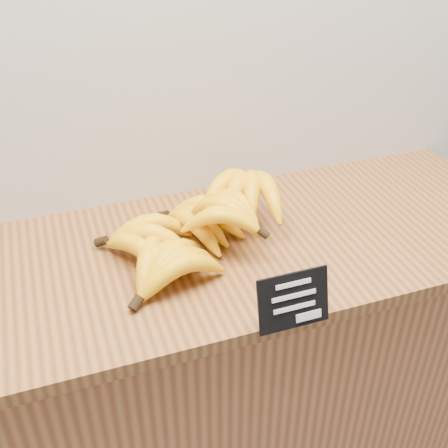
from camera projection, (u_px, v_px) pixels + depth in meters
counter at (218, 393)px, 1.49m from camera, size 1.29×0.50×0.90m
counter_top at (216, 252)px, 1.23m from camera, size 1.46×0.54×0.03m
chalkboard_sign at (294, 301)px, 0.99m from camera, size 0.13×0.03×0.11m
banana_pile at (199, 224)px, 1.19m from camera, size 0.48×0.34×0.13m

